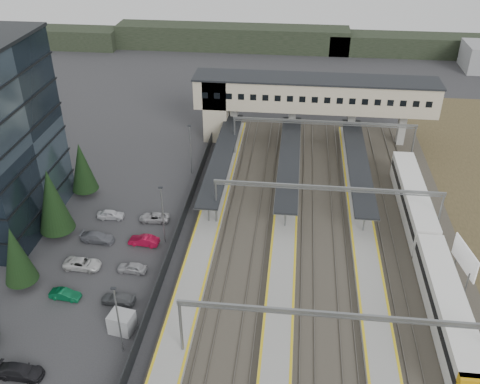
# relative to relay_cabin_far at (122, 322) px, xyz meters

# --- Properties ---
(ground) EXTENTS (220.00, 220.00, 0.00)m
(ground) POSITION_rel_relay_cabin_far_xyz_m (8.83, 5.40, -1.09)
(ground) COLOR #2B2B2D
(ground) RESTS_ON ground
(car_park) EXTENTS (10.39, 44.48, 1.29)m
(car_park) POSITION_rel_relay_cabin_far_xyz_m (-5.01, -1.12, -0.49)
(car_park) COLOR #B6B6BB
(car_park) RESTS_ON ground
(lampposts) EXTENTS (0.50, 53.25, 8.07)m
(lampposts) POSITION_rel_relay_cabin_far_xyz_m (0.83, 6.65, 3.25)
(lampposts) COLOR slate
(lampposts) RESTS_ON ground
(fence) EXTENTS (0.08, 90.00, 2.00)m
(fence) POSITION_rel_relay_cabin_far_xyz_m (2.33, 10.40, -0.09)
(fence) COLOR #26282B
(fence) RESTS_ON ground
(relay_cabin_far) EXTENTS (2.70, 2.38, 2.18)m
(relay_cabin_far) POSITION_rel_relay_cabin_far_xyz_m (0.00, 0.00, 0.00)
(relay_cabin_far) COLOR gray
(relay_cabin_far) RESTS_ON ground
(rail_corridor) EXTENTS (34.00, 90.00, 0.92)m
(rail_corridor) POSITION_rel_relay_cabin_far_xyz_m (18.17, 10.40, -0.80)
(rail_corridor) COLOR #3B352D
(rail_corridor) RESTS_ON ground
(canopies) EXTENTS (23.10, 30.00, 3.28)m
(canopies) POSITION_rel_relay_cabin_far_xyz_m (15.83, 32.40, 2.83)
(canopies) COLOR black
(canopies) RESTS_ON ground
(footbridge) EXTENTS (40.40, 6.40, 11.20)m
(footbridge) POSITION_rel_relay_cabin_far_xyz_m (16.53, 47.40, 6.84)
(footbridge) COLOR tan
(footbridge) RESTS_ON ground
(gantries) EXTENTS (28.40, 62.28, 7.17)m
(gantries) POSITION_rel_relay_cabin_far_xyz_m (20.83, 8.40, 4.91)
(gantries) COLOR slate
(gantries) RESTS_ON ground
(train) EXTENTS (3.04, 42.32, 3.83)m
(train) POSITION_rel_relay_cabin_far_xyz_m (32.83, 14.73, 1.09)
(train) COLOR white
(train) RESTS_ON ground
(billboard) EXTENTS (1.19, 5.64, 4.80)m
(billboard) POSITION_rel_relay_cabin_far_xyz_m (36.15, 11.77, 2.11)
(billboard) COLOR slate
(billboard) RESTS_ON ground
(treeline_far) EXTENTS (170.00, 19.00, 7.00)m
(treeline_far) POSITION_rel_relay_cabin_far_xyz_m (32.64, 97.67, 1.86)
(treeline_far) COLOR black
(treeline_far) RESTS_ON ground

